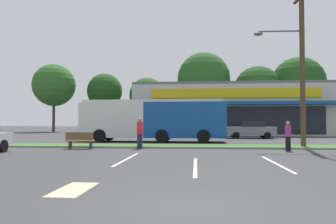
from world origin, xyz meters
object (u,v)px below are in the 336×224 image
at_px(city_bus, 153,119).
at_px(bus_stop_bench, 80,140).
at_px(pedestrian_by_pole, 140,133).
at_px(utility_pole, 300,61).
at_px(car_1, 250,130).
at_px(pedestrian_near_bench, 288,136).

relative_size(city_bus, bus_stop_bench, 7.06).
bearing_deg(city_bus, pedestrian_by_pole, 92.37).
bearing_deg(city_bus, utility_pole, 153.08).
xyz_separation_m(bus_stop_bench, pedestrian_by_pole, (3.38, 0.41, 0.40)).
xyz_separation_m(bus_stop_bench, car_1, (11.74, 13.13, 0.31)).
distance_m(car_1, pedestrian_near_bench, 13.47).
distance_m(city_bus, pedestrian_by_pole, 6.69).
bearing_deg(utility_pole, bus_stop_bench, -171.52).
xyz_separation_m(utility_pole, city_bus, (-9.57, 5.14, -3.46)).
height_order(car_1, pedestrian_near_bench, car_1).
bearing_deg(utility_pole, car_1, 95.54).
distance_m(utility_pole, city_bus, 11.40).
height_order(city_bus, bus_stop_bench, city_bus).
distance_m(bus_stop_bench, pedestrian_by_pole, 3.43).
xyz_separation_m(car_1, pedestrian_near_bench, (-0.28, -13.47, -0.03)).
xyz_separation_m(city_bus, bus_stop_bench, (-3.26, -7.05, -1.26)).
xyz_separation_m(utility_pole, pedestrian_by_pole, (-9.45, -1.50, -4.32)).
relative_size(car_1, pedestrian_near_bench, 2.90).
bearing_deg(utility_pole, pedestrian_near_bench, -121.22).
bearing_deg(pedestrian_by_pole, bus_stop_bench, -96.92).
height_order(utility_pole, city_bus, utility_pole).
distance_m(utility_pole, bus_stop_bench, 13.80).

